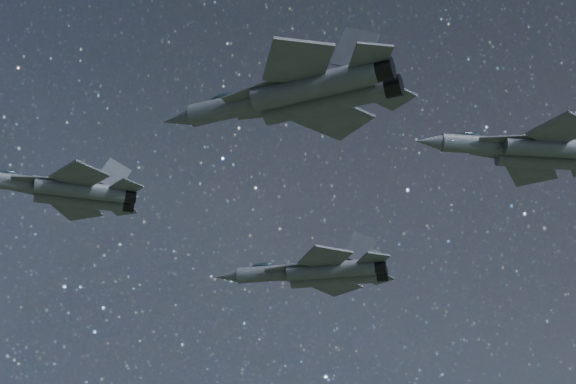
# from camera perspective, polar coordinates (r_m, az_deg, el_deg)

# --- Properties ---
(jet_lead) EXTENTS (17.55, 11.63, 4.47)m
(jet_lead) POSITION_cam_1_polar(r_m,az_deg,el_deg) (87.03, -14.20, 0.11)
(jet_lead) COLOR #3A4048
(jet_left) EXTENTS (19.58, 13.83, 4.96)m
(jet_left) POSITION_cam_1_polar(r_m,az_deg,el_deg) (94.93, 1.95, -5.20)
(jet_left) COLOR #3A4048
(jet_right) EXTENTS (19.86, 13.50, 4.99)m
(jet_right) POSITION_cam_1_polar(r_m,az_deg,el_deg) (65.38, 0.75, 6.32)
(jet_right) COLOR #3A4048
(jet_slot) EXTENTS (18.21, 12.44, 4.57)m
(jet_slot) POSITION_cam_1_polar(r_m,az_deg,el_deg) (80.24, 15.52, 2.63)
(jet_slot) COLOR #3A4048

